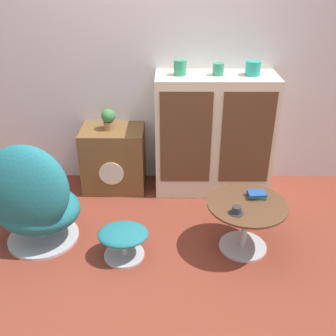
{
  "coord_description": "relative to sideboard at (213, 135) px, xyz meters",
  "views": [
    {
      "loc": [
        0.21,
        -2.45,
        2.13
      ],
      "look_at": [
        0.19,
        0.48,
        0.55
      ],
      "focal_mm": 42.0,
      "sensor_mm": 36.0,
      "label": 1
    }
  ],
  "objects": [
    {
      "name": "sideboard",
      "position": [
        0.0,
        0.0,
        0.0
      ],
      "size": [
        1.12,
        0.47,
        1.18
      ],
      "color": "beige",
      "rests_on": "ground_plane"
    },
    {
      "name": "vase_leftmost",
      "position": [
        -0.34,
        0.0,
        0.66
      ],
      "size": [
        0.12,
        0.12,
        0.14
      ],
      "color": "#2D8E6B",
      "rests_on": "sideboard"
    },
    {
      "name": "tv_console",
      "position": [
        -0.99,
        0.01,
        -0.27
      ],
      "size": [
        0.62,
        0.45,
        0.65
      ],
      "color": "brown",
      "rests_on": "ground_plane"
    },
    {
      "name": "egg_chair",
      "position": [
        -1.51,
        -0.93,
        -0.17
      ],
      "size": [
        0.77,
        0.72,
        0.94
      ],
      "color": "#B7B7BC",
      "rests_on": "ground_plane"
    },
    {
      "name": "potted_plant",
      "position": [
        -1.02,
        0.01,
        0.17
      ],
      "size": [
        0.14,
        0.14,
        0.2
      ],
      "color": "#996B4C",
      "rests_on": "tv_console"
    },
    {
      "name": "ottoman",
      "position": [
        -0.79,
        -1.08,
        -0.41
      ],
      "size": [
        0.4,
        0.34,
        0.26
      ],
      "color": "#B7B7BC",
      "rests_on": "ground_plane"
    },
    {
      "name": "vase_inner_right",
      "position": [
        0.32,
        0.0,
        0.65
      ],
      "size": [
        0.14,
        0.14,
        0.13
      ],
      "color": "teal",
      "rests_on": "sideboard"
    },
    {
      "name": "ground_plane",
      "position": [
        -0.63,
        -1.09,
        -0.59
      ],
      "size": [
        12.0,
        12.0,
        0.0
      ],
      "primitive_type": "plane",
      "color": "brown"
    },
    {
      "name": "vase_inner_left",
      "position": [
        0.01,
        0.0,
        0.64
      ],
      "size": [
        0.1,
        0.1,
        0.11
      ],
      "color": "#2D8E6B",
      "rests_on": "sideboard"
    },
    {
      "name": "wall_back",
      "position": [
        -0.63,
        0.26,
        0.71
      ],
      "size": [
        6.4,
        0.06,
        2.6
      ],
      "color": "silver",
      "rests_on": "ground_plane"
    },
    {
      "name": "teacup",
      "position": [
        0.07,
        -1.11,
        -0.13
      ],
      "size": [
        0.11,
        0.11,
        0.06
      ],
      "color": "#2D2D33",
      "rests_on": "coffee_table"
    },
    {
      "name": "coffee_table",
      "position": [
        0.18,
        -0.97,
        -0.29
      ],
      "size": [
        0.63,
        0.63,
        0.44
      ],
      "color": "#B7B7BC",
      "rests_on": "ground_plane"
    },
    {
      "name": "book_stack",
      "position": [
        0.27,
        -0.88,
        -0.13
      ],
      "size": [
        0.15,
        0.12,
        0.05
      ],
      "color": "#237038",
      "rests_on": "coffee_table"
    }
  ]
}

